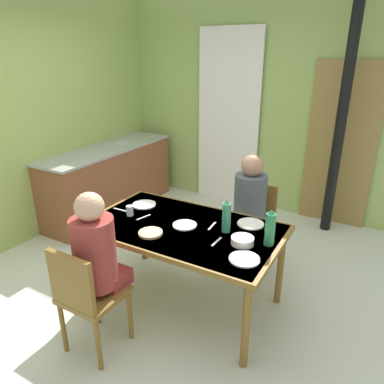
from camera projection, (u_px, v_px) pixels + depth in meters
name	position (u px, v px, depth m)	size (l,w,h in m)	color
ground_plane	(157.00, 288.00, 3.34)	(6.25, 6.25, 0.00)	beige
wall_back	(256.00, 104.00, 4.77)	(4.01, 0.10, 2.84)	#96B15C
wall_left	(48.00, 111.00, 4.18)	(0.10, 3.61, 2.84)	#98B35A
door_wooden	(341.00, 146.00, 4.33)	(0.80, 0.05, 2.00)	olive
stove_pipe_column	(342.00, 115.00, 3.96)	(0.12, 0.12, 2.84)	black
curtain_panel	(228.00, 120.00, 4.93)	(0.90, 0.03, 2.39)	white
kitchen_counter	(110.00, 180.00, 4.85)	(0.61, 2.04, 0.91)	brown
dining_table	(183.00, 233.00, 2.93)	(1.60, 0.94, 0.74)	brown
chair_near_diner	(86.00, 295.00, 2.47)	(0.40, 0.40, 0.87)	brown
chair_far_diner	(253.00, 222.00, 3.52)	(0.40, 0.40, 0.87)	brown
person_near_diner	(96.00, 251.00, 2.48)	(0.30, 0.37, 0.77)	maroon
person_far_diner	(249.00, 201.00, 3.31)	(0.30, 0.37, 0.77)	#445B60
water_bottle_green_near	(270.00, 228.00, 2.59)	(0.08, 0.08, 0.28)	#287C47
water_bottle_green_far	(226.00, 217.00, 2.78)	(0.07, 0.07, 0.27)	#368B64
serving_bowl_center	(242.00, 241.00, 2.63)	(0.17, 0.17, 0.06)	silver
dinner_plate_near_left	(144.00, 205.00, 3.31)	(0.22, 0.22, 0.01)	white
dinner_plate_near_right	(185.00, 225.00, 2.92)	(0.20, 0.20, 0.01)	white
dinner_plate_far_center	(251.00, 224.00, 2.94)	(0.22, 0.22, 0.01)	white
dinner_plate_far_side	(244.00, 259.00, 2.44)	(0.21, 0.21, 0.01)	white
drinking_glass_by_near_diner	(130.00, 211.00, 3.09)	(0.06, 0.06, 0.09)	silver
bread_plate_sliced	(151.00, 233.00, 2.78)	(0.19, 0.19, 0.02)	#DBB77A
cutlery_knife_near	(217.00, 242.00, 2.67)	(0.15, 0.02, 0.00)	silver
cutlery_fork_near	(144.00, 217.00, 3.07)	(0.15, 0.02, 0.00)	silver
cutlery_knife_far	(212.00, 226.00, 2.91)	(0.15, 0.02, 0.00)	silver
cutlery_fork_far	(120.00, 210.00, 3.21)	(0.15, 0.02, 0.00)	silver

